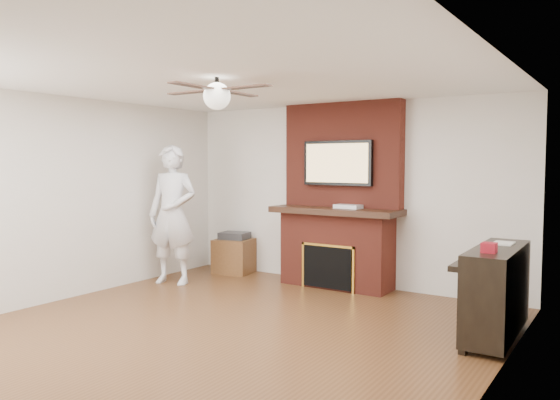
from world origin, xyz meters
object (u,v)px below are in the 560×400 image
Objects in this scene: person at (172,215)px; fireplace at (339,213)px; piano at (496,290)px; side_table at (235,254)px.

fireplace is at bearing 13.15° from person.
person reaches higher than piano.
fireplace is at bearing 152.04° from piano.
person is 3.05× the size of side_table.
side_table is at bearing 163.82° from piano.
fireplace is 3.96× the size of side_table.
piano is at bearing -26.33° from side_table.
piano reaches higher than side_table.
person is at bearing -150.82° from fireplace.
piano is (4.03, -1.10, 0.19)m from side_table.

